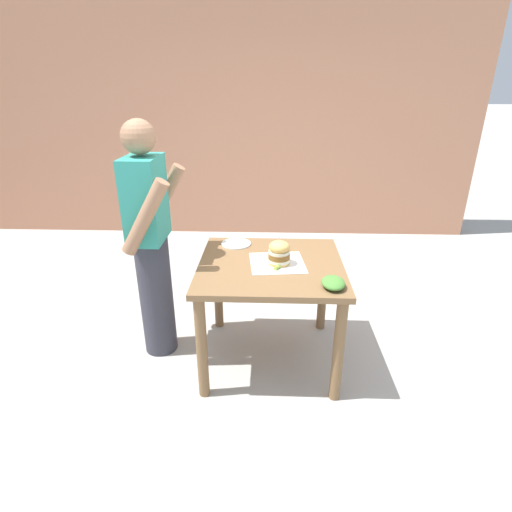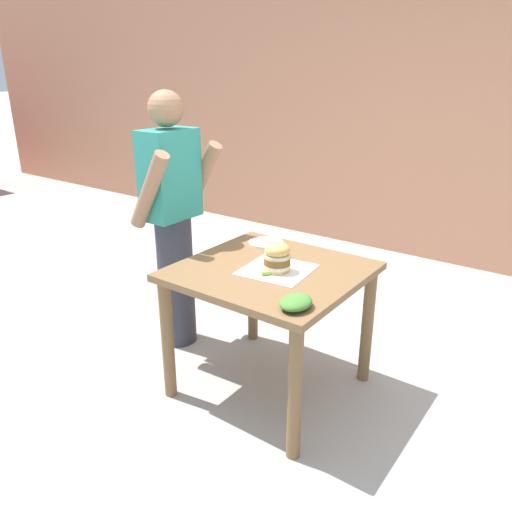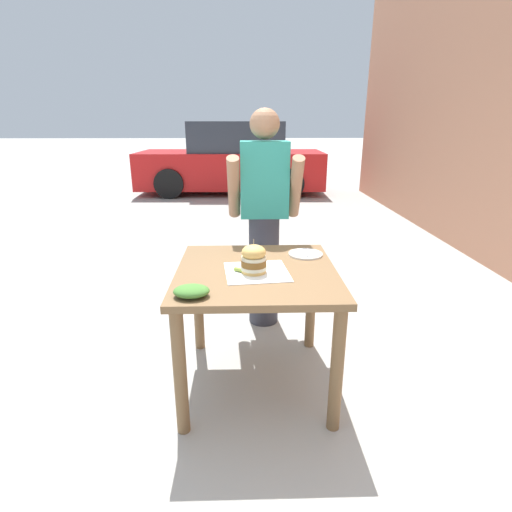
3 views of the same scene
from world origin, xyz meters
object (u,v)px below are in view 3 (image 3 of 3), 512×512
Objects in this scene: side_salad at (191,291)px; diner_across_table at (264,218)px; sandwich at (254,259)px; parked_car_near_curb at (233,161)px; side_plate_with_forks at (306,254)px; patio_table at (256,290)px; pickle_spear at (241,270)px.

diner_across_table reaches higher than side_salad.
sandwich is at bearing -96.50° from diner_across_table.
diner_across_table is (0.10, 0.88, 0.03)m from sandwich.
side_plate_with_forks is at bearing -84.58° from parked_car_near_curb.
parked_car_near_curb is (-0.34, 7.33, 0.08)m from patio_table.
side_plate_with_forks is 7.10m from parked_car_near_curb.
side_salad is at bearing -109.11° from diner_across_table.
diner_across_table is (-0.24, 0.57, 0.11)m from side_plate_with_forks.
side_plate_with_forks reaches higher than patio_table.
side_salad is at bearing -89.92° from parked_car_near_curb.
diner_across_table is at bearing 70.89° from side_salad.
diner_across_table is (0.08, 0.83, 0.24)m from patio_table.
patio_table is 0.22m from sandwich.
side_salad is 0.11× the size of diner_across_table.
patio_table is 0.52m from side_salad.
side_salad reaches higher than pickle_spear.
pickle_spear reaches higher than patio_table.
parked_car_near_curb is at bearing 92.53° from sandwich.
parked_car_near_curb is at bearing 90.08° from side_salad.
diner_across_table reaches higher than sandwich.
side_salad is at bearing -131.89° from patio_table.
sandwich reaches higher than side_salad.
patio_table is 0.44m from side_plate_with_forks.
diner_across_table is at bearing 78.98° from pickle_spear.
pickle_spear reaches higher than side_plate_with_forks.
sandwich is at bearing -87.47° from parked_car_near_curb.
sandwich is (-0.02, -0.05, 0.21)m from patio_table.
parked_car_near_curb is (-0.01, 7.70, -0.08)m from side_salad.
parked_car_near_curb is at bearing 92.68° from patio_table.
pickle_spear is 0.41× the size of side_plate_with_forks.
pickle_spear is at bearing 52.52° from side_salad.
side_plate_with_forks is at bearing 38.63° from patio_table.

